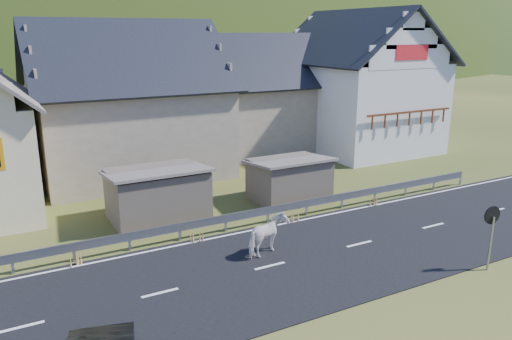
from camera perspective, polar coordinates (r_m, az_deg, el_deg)
ground at (r=17.91m, az=1.60°, el=-11.02°), size 160.00×160.00×0.00m
road at (r=17.90m, az=1.60°, el=-10.97°), size 60.00×7.00×0.04m
lane_markings at (r=17.89m, az=1.60°, el=-10.89°), size 60.00×6.60×0.01m
guardrail at (r=20.68m, az=-3.48°, el=-5.59°), size 28.10×0.09×0.75m
shed_left at (r=22.34m, az=-11.22°, el=-2.79°), size 4.30×3.30×2.40m
shed_right at (r=24.51m, az=3.80°, el=-1.13°), size 3.80×2.90×2.20m
house_stone_a at (r=29.91m, az=-14.64°, el=8.54°), size 10.80×9.80×8.90m
house_stone_b at (r=35.46m, az=0.65°, el=9.40°), size 9.80×8.80×8.10m
house_white at (r=36.27m, az=11.49°, el=10.54°), size 8.80×10.80×9.70m
mountain at (r=196.33m, az=-24.22°, el=5.92°), size 440.00×280.00×260.00m
horse at (r=18.48m, az=1.35°, el=-7.46°), size 1.47×1.94×1.49m
traffic_mirror at (r=18.86m, az=25.32°, el=-5.54°), size 0.65×0.21×2.33m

